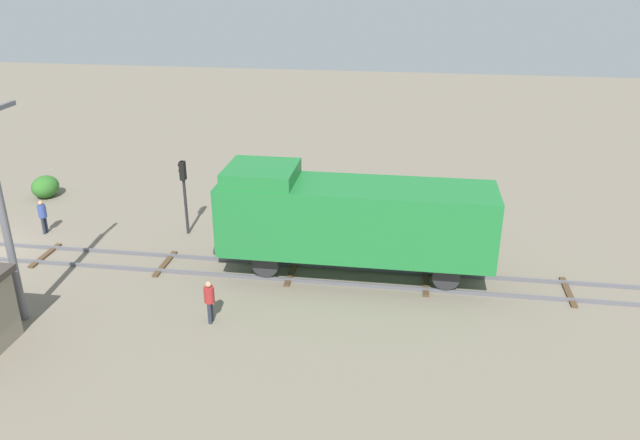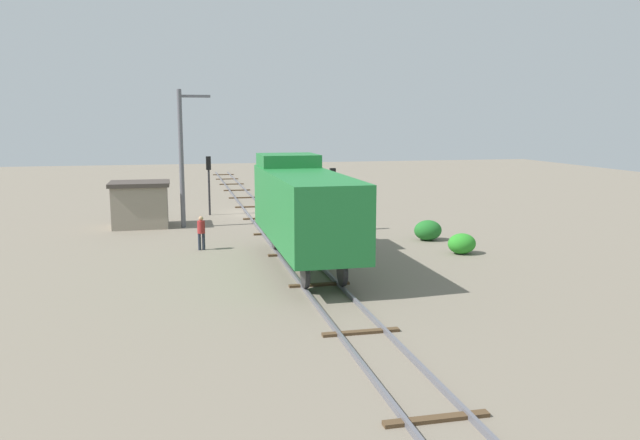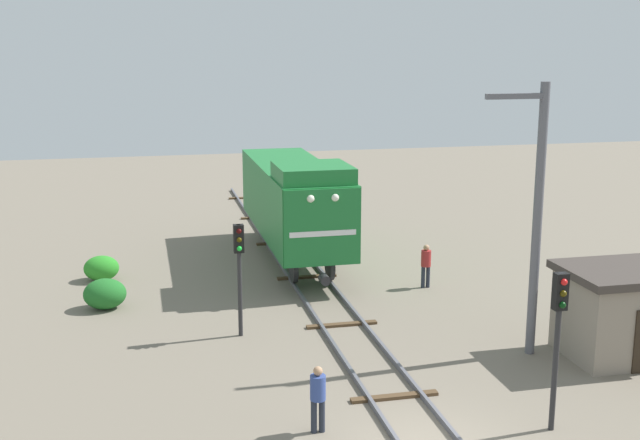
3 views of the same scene
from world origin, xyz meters
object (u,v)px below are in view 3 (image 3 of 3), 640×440
at_px(relay_hut, 621,312).
at_px(traffic_signal_mid, 239,259).
at_px(locomotive, 294,198).
at_px(worker_near_track, 318,394).
at_px(catenary_mast, 536,214).
at_px(worker_by_signal, 426,262).
at_px(traffic_signal_near, 558,322).

bearing_deg(relay_hut, traffic_signal_mid, 158.99).
distance_m(locomotive, worker_near_track, 15.52).
height_order(catenary_mast, relay_hut, catenary_mast).
xyz_separation_m(worker_by_signal, catenary_mast, (0.74, -6.99, 3.34)).
bearing_deg(catenary_mast, traffic_signal_mid, 157.82).
distance_m(worker_near_track, relay_hut, 10.28).
distance_m(worker_near_track, worker_by_signal, 12.40).
relative_size(locomotive, relay_hut, 3.31).
bearing_deg(worker_by_signal, traffic_signal_near, -40.22).
xyz_separation_m(traffic_signal_near, worker_near_track, (-5.60, 1.14, -1.78)).
relative_size(worker_near_track, worker_by_signal, 1.00).
bearing_deg(traffic_signal_mid, catenary_mast, -22.18).
height_order(locomotive, relay_hut, locomotive).
xyz_separation_m(worker_near_track, catenary_mast, (7.34, 3.51, 3.34)).
xyz_separation_m(catenary_mast, relay_hut, (2.56, -0.79, -2.94)).
height_order(locomotive, traffic_signal_mid, locomotive).
bearing_deg(worker_near_track, traffic_signal_mid, -8.79).
relative_size(traffic_signal_near, traffic_signal_mid, 1.08).
distance_m(traffic_signal_mid, relay_hut, 11.74).
relative_size(traffic_signal_mid, catenary_mast, 0.45).
relative_size(traffic_signal_near, catenary_mast, 0.49).
height_order(traffic_signal_mid, worker_by_signal, traffic_signal_mid).
height_order(traffic_signal_near, worker_near_track, traffic_signal_near).
bearing_deg(catenary_mast, worker_by_signal, 96.04).
bearing_deg(locomotive, relay_hut, -59.06).
distance_m(traffic_signal_near, worker_near_track, 5.99).
distance_m(worker_by_signal, relay_hut, 8.45).
distance_m(locomotive, traffic_signal_near, 16.68).
height_order(worker_near_track, relay_hut, relay_hut).
relative_size(traffic_signal_near, worker_by_signal, 2.34).
bearing_deg(locomotive, traffic_signal_mid, -112.22).
distance_m(worker_by_signal, catenary_mast, 7.78).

